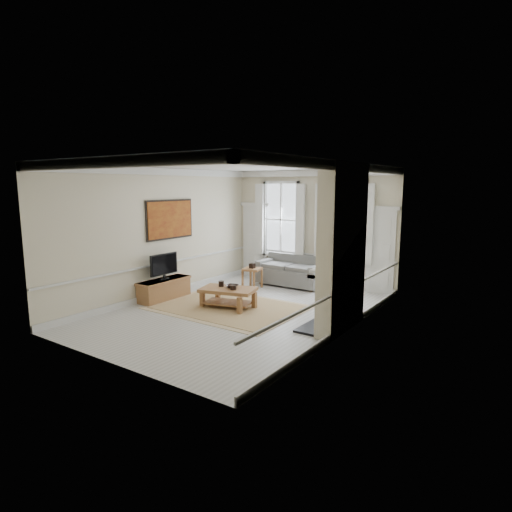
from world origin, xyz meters
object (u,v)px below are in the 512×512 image
Objects in this scene: sofa at (292,273)px; coffee_table at (228,291)px; side_table at (252,272)px; tv_stand at (164,289)px.

sofa is 1.36× the size of coffee_table.
side_table is (-0.76, -0.99, 0.11)m from sofa.
coffee_table is at bearing -91.48° from sofa.
coffee_table is (0.68, -2.00, -0.07)m from side_table.
sofa is at bearing 59.43° from tv_stand.
side_table is at bearing 62.68° from tv_stand.
side_table is 2.11m from coffee_table.
sofa is 3.84m from tv_stand.
sofa is 3.38× the size of side_table.
tv_stand is at bearing 174.03° from coffee_table.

